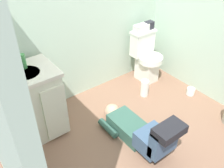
{
  "coord_description": "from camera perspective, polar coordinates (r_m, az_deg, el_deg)",
  "views": [
    {
      "loc": [
        -1.45,
        -1.56,
        2.15
      ],
      "look_at": [
        0.02,
        0.36,
        0.45
      ],
      "focal_mm": 39.97,
      "sensor_mm": 36.0,
      "label": 1
    }
  ],
  "objects": [
    {
      "name": "ground_plane",
      "position": [
        3.04,
        3.96,
        -10.53
      ],
      "size": [
        3.09,
        2.94,
        0.04
      ],
      "primitive_type": "cube",
      "color": "#845F4A"
    },
    {
      "name": "wall_back",
      "position": [
        3.1,
        -7.83,
        16.94
      ],
      "size": [
        2.75,
        0.08,
        2.4
      ],
      "primitive_type": "cube",
      "color": "#B3CDB7",
      "rests_on": "ground_plane"
    },
    {
      "name": "wall_right",
      "position": [
        3.33,
        23.3,
        15.8
      ],
      "size": [
        0.08,
        1.94,
        2.4
      ],
      "primitive_type": "cube",
      "color": "#B3CDB7",
      "rests_on": "ground_plane"
    },
    {
      "name": "toilet",
      "position": [
        3.72,
        7.73,
        6.13
      ],
      "size": [
        0.36,
        0.46,
        0.75
      ],
      "color": "white",
      "rests_on": "ground_plane"
    },
    {
      "name": "vanity_cabinet",
      "position": [
        2.86,
        -17.67,
        -4.18
      ],
      "size": [
        0.6,
        0.53,
        0.82
      ],
      "color": "silver",
      "rests_on": "ground_plane"
    },
    {
      "name": "faucet",
      "position": [
        2.73,
        -20.56,
        4.75
      ],
      "size": [
        0.02,
        0.02,
        0.1
      ],
      "primitive_type": "cylinder",
      "color": "silver",
      "rests_on": "vanity_cabinet"
    },
    {
      "name": "person_plumber",
      "position": [
        2.77,
        6.47,
        -10.61
      ],
      "size": [
        0.39,
        1.06,
        0.52
      ],
      "color": "#33594C",
      "rests_on": "ground_plane"
    },
    {
      "name": "tissue_box",
      "position": [
        3.56,
        6.72,
        12.59
      ],
      "size": [
        0.22,
        0.11,
        0.1
      ],
      "primitive_type": "cube",
      "color": "silver",
      "rests_on": "toilet"
    },
    {
      "name": "toiletry_bag",
      "position": [
        3.66,
        8.49,
        13.16
      ],
      "size": [
        0.12,
        0.09,
        0.11
      ],
      "primitive_type": "cube",
      "color": "#26262D",
      "rests_on": "toilet"
    },
    {
      "name": "soap_dispenser",
      "position": [
        2.67,
        -24.25,
        3.55
      ],
      "size": [
        0.06,
        0.06,
        0.17
      ],
      "color": "green",
      "rests_on": "vanity_cabinet"
    },
    {
      "name": "bottle_clear",
      "position": [
        2.63,
        -21.9,
        3.92
      ],
      "size": [
        0.05,
        0.05,
        0.16
      ],
      "primitive_type": "cylinder",
      "color": "silver",
      "rests_on": "vanity_cabinet"
    },
    {
      "name": "bottle_amber",
      "position": [
        2.7,
        -20.99,
        4.79
      ],
      "size": [
        0.04,
        0.04,
        0.15
      ],
      "primitive_type": "cylinder",
      "color": "gold",
      "rests_on": "vanity_cabinet"
    },
    {
      "name": "bottle_green",
      "position": [
        2.67,
        -19.61,
        4.94
      ],
      "size": [
        0.05,
        0.05,
        0.16
      ],
      "primitive_type": "cylinder",
      "color": "#499C52",
      "rests_on": "vanity_cabinet"
    },
    {
      "name": "paper_towel_roll",
      "position": [
        3.48,
        7.46,
        -0.93
      ],
      "size": [
        0.11,
        0.11,
        0.24
      ],
      "primitive_type": "cylinder",
      "color": "white",
      "rests_on": "ground_plane"
    },
    {
      "name": "toilet_paper_roll",
      "position": [
        3.68,
        17.56,
        -1.63
      ],
      "size": [
        0.11,
        0.11,
        0.1
      ],
      "primitive_type": "cylinder",
      "color": "white",
      "rests_on": "ground_plane"
    }
  ]
}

